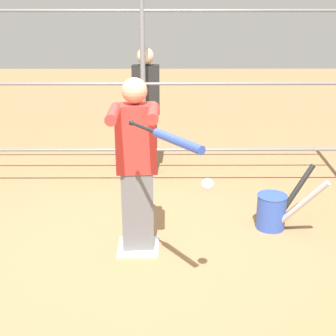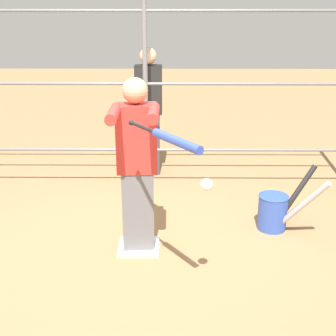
% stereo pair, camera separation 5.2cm
% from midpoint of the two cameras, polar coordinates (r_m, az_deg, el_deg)
% --- Properties ---
extents(ground_plane, '(24.00, 24.00, 0.00)m').
position_cam_midpoint_polar(ground_plane, '(4.74, -3.94, -9.66)').
color(ground_plane, '#9E754C').
extents(home_plate, '(0.40, 0.40, 0.02)m').
position_cam_midpoint_polar(home_plate, '(4.74, -3.95, -9.56)').
color(home_plate, white).
rests_on(home_plate, ground).
extents(fence_backstop, '(5.35, 0.06, 2.70)m').
position_cam_midpoint_polar(fence_backstop, '(5.80, -3.32, 10.21)').
color(fence_backstop, slate).
rests_on(fence_backstop, ground).
extents(batter, '(0.43, 0.59, 1.69)m').
position_cam_midpoint_polar(batter, '(4.34, -4.25, 0.74)').
color(batter, slate).
rests_on(batter, ground).
extents(baseball_bat_swinging, '(0.56, 0.76, 0.07)m').
position_cam_midpoint_polar(baseball_bat_swinging, '(3.35, -0.04, 3.62)').
color(baseball_bat_swinging, black).
extents(softball_in_flight, '(0.10, 0.10, 0.10)m').
position_cam_midpoint_polar(softball_in_flight, '(3.51, 4.42, -2.01)').
color(softball_in_flight, white).
extents(bat_bucket, '(0.68, 0.73, 0.71)m').
position_cam_midpoint_polar(bat_bucket, '(5.13, 12.57, -4.99)').
color(bat_bucket, '#3351B2').
rests_on(bat_bucket, ground).
extents(bystander_behind_fence, '(0.36, 0.22, 1.74)m').
position_cam_midpoint_polar(bystander_behind_fence, '(6.36, -2.90, 7.02)').
color(bystander_behind_fence, '#3F3F47').
rests_on(bystander_behind_fence, ground).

